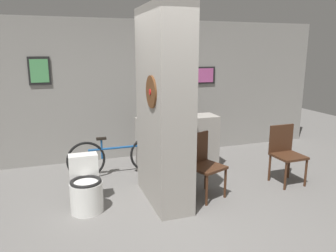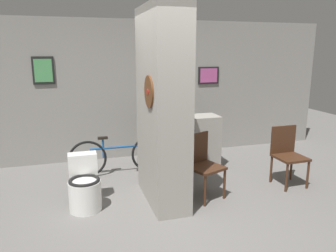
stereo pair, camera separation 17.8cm
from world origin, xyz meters
TOP-DOWN VIEW (x-y plane):
  - ground_plane at (0.00, 0.00)m, footprint 14.00×14.00m
  - wall_back at (-0.00, 2.63)m, footprint 8.00×0.09m
  - pillar_center at (-0.03, 0.60)m, footprint 0.48×1.20m
  - counter_shelf at (0.57, 1.64)m, footprint 1.40×0.44m
  - toilet at (-1.08, 0.64)m, footprint 0.42×0.58m
  - chair_near_pillar at (0.53, 0.53)m, footprint 0.56×0.56m
  - chair_by_doorway at (1.97, 0.57)m, footprint 0.44×0.44m
  - bicycle at (-0.46, 1.72)m, footprint 1.65×0.42m
  - bottle_tall at (0.66, 1.65)m, footprint 0.08×0.08m
  - bottle_short at (0.54, 1.58)m, footprint 0.08×0.08m

SIDE VIEW (x-z plane):
  - ground_plane at x=0.00m, z-range 0.00..0.00m
  - toilet at x=-1.08m, z-range -0.05..0.64m
  - bicycle at x=-0.46m, z-range -0.01..0.66m
  - counter_shelf at x=0.57m, z-range 0.00..0.94m
  - chair_near_pillar at x=0.53m, z-range 0.05..0.96m
  - chair_by_doorway at x=1.97m, z-range 0.05..0.96m
  - bottle_short at x=0.54m, z-range 0.90..1.14m
  - bottle_tall at x=0.66m, z-range 0.90..1.19m
  - pillar_center at x=-0.03m, z-range 0.00..2.60m
  - wall_back at x=0.00m, z-range 0.00..2.60m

